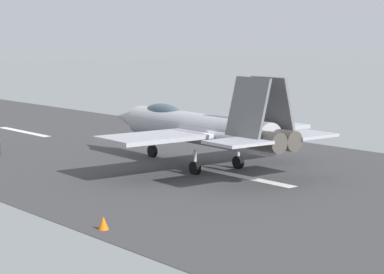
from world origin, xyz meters
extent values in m
plane|color=gray|center=(0.00, 0.00, 0.00)|extent=(400.00, 400.00, 0.00)
cube|color=#3C3C3E|center=(0.00, 0.00, 0.01)|extent=(240.00, 26.00, 0.02)
cube|color=white|center=(-0.53, 0.00, 0.02)|extent=(8.00, 0.70, 0.00)
cube|color=white|center=(25.03, 0.00, 0.02)|extent=(8.00, 0.70, 0.00)
cylinder|color=#A6A6AF|center=(3.21, -0.14, 2.32)|extent=(12.48, 2.38, 1.83)
cone|color=#A6A6AF|center=(10.83, -0.48, 2.32)|extent=(2.93, 1.68, 1.56)
ellipsoid|color=#3F5160|center=(6.70, -0.29, 3.00)|extent=(3.65, 1.26, 1.10)
cylinder|color=#47423D|center=(-3.13, 0.70, 2.32)|extent=(2.25, 1.20, 1.10)
cylinder|color=#47423D|center=(-3.17, -0.40, 2.32)|extent=(2.25, 1.20, 1.10)
cube|color=#A6A6AF|center=(2.38, 3.70, 2.22)|extent=(3.66, 5.91, 0.24)
cube|color=#A6A6AF|center=(2.04, -3.89, 2.22)|extent=(3.66, 5.91, 0.24)
cube|color=#A6A6AF|center=(-3.04, 2.55, 2.42)|extent=(2.52, 2.90, 0.16)
cube|color=#A6A6AF|center=(-3.26, -2.25, 2.42)|extent=(2.52, 2.90, 0.16)
cube|color=slate|center=(-2.16, 1.00, 4.02)|extent=(2.64, 1.06, 3.14)
cube|color=slate|center=(-2.24, -0.79, 4.02)|extent=(2.64, 1.06, 3.14)
cylinder|color=silver|center=(7.97, -0.35, 0.70)|extent=(0.18, 0.18, 1.40)
cylinder|color=black|center=(7.97, -0.35, 0.38)|extent=(0.77, 0.33, 0.76)
cylinder|color=silver|center=(1.48, 1.54, 0.70)|extent=(0.18, 0.18, 1.40)
cylinder|color=black|center=(1.48, 1.54, 0.38)|extent=(0.77, 0.33, 0.76)
cylinder|color=silver|center=(1.34, -1.65, 0.70)|extent=(0.18, 0.18, 1.40)
cylinder|color=black|center=(1.34, -1.65, 0.38)|extent=(0.77, 0.33, 0.76)
cone|color=orange|center=(-5.34, 12.09, 0.28)|extent=(0.44, 0.44, 0.55)
camera|label=1|loc=(-29.57, 27.78, 7.58)|focal=68.99mm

